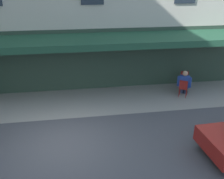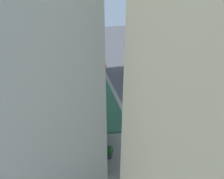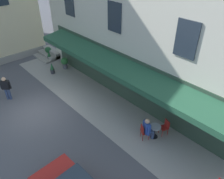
{
  "view_description": "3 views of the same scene",
  "coord_description": "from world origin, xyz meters",
  "px_view_note": "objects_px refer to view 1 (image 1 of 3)",
  "views": [
    {
      "loc": [
        -0.59,
        8.0,
        5.5
      ],
      "look_at": [
        -2.22,
        -2.45,
        0.94
      ],
      "focal_mm": 41.31,
      "sensor_mm": 36.0,
      "label": 1
    },
    {
      "loc": [
        11.64,
        -6.19,
        10.01
      ],
      "look_at": [
        -2.13,
        -2.73,
        1.56
      ],
      "focal_mm": 29.48,
      "sensor_mm": 36.0,
      "label": 2
    },
    {
      "loc": [
        -10.98,
        3.75,
        8.78
      ],
      "look_at": [
        -2.58,
        -3.94,
        1.15
      ],
      "focal_mm": 35.36,
      "sensor_mm": 36.0,
      "label": 3
    }
  ],
  "objects_px": {
    "cafe_chair_red_by_window": "(183,87)",
    "cafe_chair_red_near_door": "(184,78)",
    "seated_companion_in_blue": "(184,82)",
    "cafe_table_mid_terrace": "(185,84)"
  },
  "relations": [
    {
      "from": "cafe_table_mid_terrace",
      "to": "cafe_chair_red_near_door",
      "type": "relative_size",
      "value": 0.82
    },
    {
      "from": "cafe_table_mid_terrace",
      "to": "cafe_chair_red_near_door",
      "type": "xyz_separation_m",
      "value": [
        -0.22,
        -0.59,
        0.06
      ]
    },
    {
      "from": "cafe_chair_red_by_window",
      "to": "cafe_chair_red_near_door",
      "type": "xyz_separation_m",
      "value": [
        -0.54,
        -1.14,
        0.0
      ]
    },
    {
      "from": "cafe_chair_red_by_window",
      "to": "cafe_chair_red_near_door",
      "type": "height_order",
      "value": "same"
    },
    {
      "from": "cafe_chair_red_by_window",
      "to": "seated_companion_in_blue",
      "type": "xyz_separation_m",
      "value": [
        -0.11,
        -0.19,
        0.17
      ]
    },
    {
      "from": "seated_companion_in_blue",
      "to": "cafe_chair_red_by_window",
      "type": "bearing_deg",
      "value": 59.94
    },
    {
      "from": "cafe_table_mid_terrace",
      "to": "cafe_chair_red_near_door",
      "type": "bearing_deg",
      "value": -110.71
    },
    {
      "from": "cafe_chair_red_by_window",
      "to": "seated_companion_in_blue",
      "type": "distance_m",
      "value": 0.27
    },
    {
      "from": "cafe_table_mid_terrace",
      "to": "seated_companion_in_blue",
      "type": "distance_m",
      "value": 0.47
    },
    {
      "from": "cafe_table_mid_terrace",
      "to": "cafe_chair_red_by_window",
      "type": "height_order",
      "value": "cafe_chair_red_by_window"
    }
  ]
}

